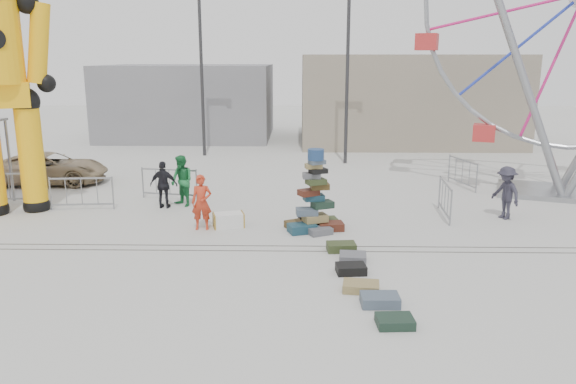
{
  "coord_description": "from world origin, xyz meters",
  "views": [
    {
      "loc": [
        0.83,
        -13.11,
        4.89
      ],
      "look_at": [
        0.53,
        1.41,
        1.38
      ],
      "focal_mm": 35.0,
      "sensor_mm": 36.0,
      "label": 1
    }
  ],
  "objects_px": {
    "barricade_dummy_b": "(82,193)",
    "parked_suv": "(49,168)",
    "suitcase_tower": "(314,207)",
    "steamer_trunk": "(228,220)",
    "pedestrian_black": "(164,185)",
    "barricade_dummy_c": "(169,184)",
    "pedestrian_red": "(202,202)",
    "pedestrian_grey": "(506,193)",
    "lamp_post_right": "(350,66)",
    "barricade_wheel_front": "(445,200)",
    "barricade_wheel_back": "(462,173)",
    "lamp_post_left": "(203,65)",
    "crash_test_dummy": "(1,76)",
    "pedestrian_green": "(182,181)",
    "barricade_dummy_a": "(9,188)"
  },
  "relations": [
    {
      "from": "barricade_dummy_a",
      "to": "barricade_wheel_back",
      "type": "distance_m",
      "value": 16.36
    },
    {
      "from": "lamp_post_right",
      "to": "barricade_wheel_back",
      "type": "relative_size",
      "value": 4.0
    },
    {
      "from": "suitcase_tower",
      "to": "pedestrian_grey",
      "type": "xyz_separation_m",
      "value": [
        5.91,
        1.25,
        0.16
      ]
    },
    {
      "from": "barricade_dummy_a",
      "to": "pedestrian_black",
      "type": "xyz_separation_m",
      "value": [
        5.39,
        -0.42,
        0.23
      ]
    },
    {
      "from": "barricade_dummy_b",
      "to": "pedestrian_grey",
      "type": "distance_m",
      "value": 13.48
    },
    {
      "from": "lamp_post_right",
      "to": "pedestrian_black",
      "type": "distance_m",
      "value": 11.23
    },
    {
      "from": "pedestrian_green",
      "to": "pedestrian_grey",
      "type": "height_order",
      "value": "pedestrian_green"
    },
    {
      "from": "lamp_post_right",
      "to": "suitcase_tower",
      "type": "relative_size",
      "value": 3.38
    },
    {
      "from": "barricade_dummy_a",
      "to": "crash_test_dummy",
      "type": "bearing_deg",
      "value": -54.63
    },
    {
      "from": "lamp_post_right",
      "to": "barricade_dummy_c",
      "type": "height_order",
      "value": "lamp_post_right"
    },
    {
      "from": "lamp_post_right",
      "to": "barricade_dummy_a",
      "type": "xyz_separation_m",
      "value": [
        -12.12,
        -7.78,
        -3.93
      ]
    },
    {
      "from": "barricade_dummy_b",
      "to": "pedestrian_black",
      "type": "height_order",
      "value": "pedestrian_black"
    },
    {
      "from": "barricade_dummy_b",
      "to": "barricade_dummy_c",
      "type": "distance_m",
      "value": 2.94
    },
    {
      "from": "lamp_post_right",
      "to": "barricade_wheel_front",
      "type": "height_order",
      "value": "lamp_post_right"
    },
    {
      "from": "pedestrian_red",
      "to": "suitcase_tower",
      "type": "bearing_deg",
      "value": -2.19
    },
    {
      "from": "lamp_post_left",
      "to": "steamer_trunk",
      "type": "height_order",
      "value": "lamp_post_left"
    },
    {
      "from": "barricade_wheel_front",
      "to": "pedestrian_grey",
      "type": "relative_size",
      "value": 1.22
    },
    {
      "from": "lamp_post_right",
      "to": "lamp_post_left",
      "type": "xyz_separation_m",
      "value": [
        -7.0,
        2.0,
        0.0
      ]
    },
    {
      "from": "pedestrian_black",
      "to": "parked_suv",
      "type": "relative_size",
      "value": 0.35
    },
    {
      "from": "suitcase_tower",
      "to": "steamer_trunk",
      "type": "xyz_separation_m",
      "value": [
        -2.52,
        0.2,
        -0.46
      ]
    },
    {
      "from": "pedestrian_green",
      "to": "barricade_wheel_back",
      "type": "bearing_deg",
      "value": 60.34
    },
    {
      "from": "barricade_dummy_a",
      "to": "barricade_dummy_c",
      "type": "distance_m",
      "value": 5.35
    },
    {
      "from": "barricade_wheel_back",
      "to": "pedestrian_green",
      "type": "height_order",
      "value": "pedestrian_green"
    },
    {
      "from": "barricade_wheel_front",
      "to": "crash_test_dummy",
      "type": "bearing_deg",
      "value": 93.2
    },
    {
      "from": "barricade_dummy_c",
      "to": "barricade_wheel_front",
      "type": "bearing_deg",
      "value": -3.1
    },
    {
      "from": "steamer_trunk",
      "to": "barricade_wheel_back",
      "type": "relative_size",
      "value": 0.44
    },
    {
      "from": "suitcase_tower",
      "to": "pedestrian_black",
      "type": "relative_size",
      "value": 1.51
    },
    {
      "from": "pedestrian_green",
      "to": "pedestrian_black",
      "type": "height_order",
      "value": "pedestrian_green"
    },
    {
      "from": "pedestrian_black",
      "to": "barricade_wheel_back",
      "type": "bearing_deg",
      "value": -158.6
    },
    {
      "from": "pedestrian_green",
      "to": "pedestrian_black",
      "type": "relative_size",
      "value": 1.1
    },
    {
      "from": "lamp_post_right",
      "to": "barricade_dummy_a",
      "type": "distance_m",
      "value": 14.93
    },
    {
      "from": "barricade_wheel_back",
      "to": "pedestrian_green",
      "type": "distance_m",
      "value": 10.62
    },
    {
      "from": "suitcase_tower",
      "to": "lamp_post_right",
      "type": "bearing_deg",
      "value": 63.42
    },
    {
      "from": "crash_test_dummy",
      "to": "parked_suv",
      "type": "distance_m",
      "value": 5.64
    },
    {
      "from": "barricade_dummy_c",
      "to": "pedestrian_red",
      "type": "distance_m",
      "value": 3.95
    },
    {
      "from": "steamer_trunk",
      "to": "pedestrian_grey",
      "type": "bearing_deg",
      "value": -8.01
    },
    {
      "from": "lamp_post_left",
      "to": "suitcase_tower",
      "type": "height_order",
      "value": "lamp_post_left"
    },
    {
      "from": "lamp_post_right",
      "to": "pedestrian_black",
      "type": "height_order",
      "value": "lamp_post_right"
    },
    {
      "from": "pedestrian_black",
      "to": "parked_suv",
      "type": "height_order",
      "value": "pedestrian_black"
    },
    {
      "from": "steamer_trunk",
      "to": "barricade_dummy_b",
      "type": "height_order",
      "value": "barricade_dummy_b"
    },
    {
      "from": "parked_suv",
      "to": "pedestrian_black",
      "type": "bearing_deg",
      "value": -126.51
    },
    {
      "from": "barricade_wheel_front",
      "to": "parked_suv",
      "type": "relative_size",
      "value": 0.45
    },
    {
      "from": "barricade_dummy_a",
      "to": "suitcase_tower",
      "type": "bearing_deg",
      "value": -13.87
    },
    {
      "from": "lamp_post_left",
      "to": "barricade_dummy_b",
      "type": "xyz_separation_m",
      "value": [
        -2.37,
        -10.48,
        -3.93
      ]
    },
    {
      "from": "crash_test_dummy",
      "to": "barricade_dummy_b",
      "type": "bearing_deg",
      "value": -13.78
    },
    {
      "from": "parked_suv",
      "to": "barricade_wheel_front",
      "type": "bearing_deg",
      "value": -110.08
    },
    {
      "from": "parked_suv",
      "to": "suitcase_tower",
      "type": "bearing_deg",
      "value": -122.66
    },
    {
      "from": "crash_test_dummy",
      "to": "steamer_trunk",
      "type": "distance_m",
      "value": 8.29
    },
    {
      "from": "lamp_post_left",
      "to": "pedestrian_red",
      "type": "height_order",
      "value": "lamp_post_left"
    },
    {
      "from": "barricade_dummy_b",
      "to": "parked_suv",
      "type": "bearing_deg",
      "value": 120.41
    }
  ]
}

